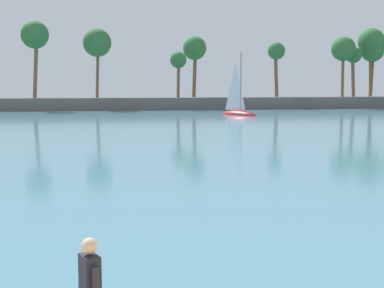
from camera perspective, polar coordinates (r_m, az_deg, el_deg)
sea at (r=65.16m, az=-7.76°, el=2.76°), size 220.00×114.10×0.06m
palm_headland at (r=82.53m, az=-5.71°, el=5.96°), size 102.05×6.28×12.41m
sailboat_near_shore at (r=67.57m, az=4.67°, el=3.54°), size 4.08×5.58×7.93m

